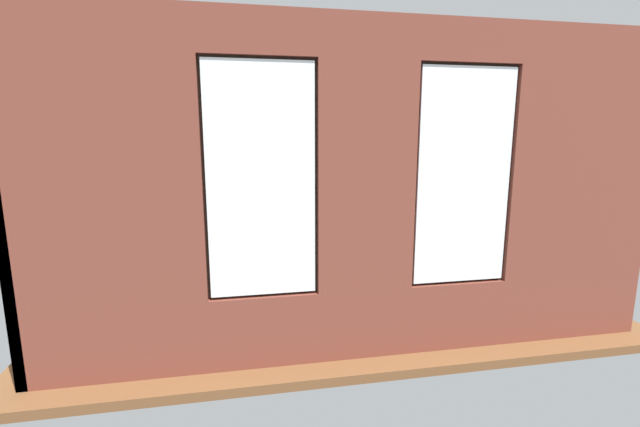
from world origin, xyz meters
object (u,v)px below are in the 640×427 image
at_px(couch_left, 480,257).
at_px(potted_plant_corner_near_left, 434,217).
at_px(couch_by_window, 301,305).
at_px(tv_flatscreen, 111,251).
at_px(potted_plant_corner_far_left, 557,271).
at_px(media_console, 115,290).
at_px(coffee_table, 297,252).
at_px(remote_gray, 305,250).
at_px(potted_plant_by_left_couch, 420,231).
at_px(table_plant_small, 297,242).
at_px(cup_ceramic, 272,249).
at_px(candle_jar, 286,244).
at_px(potted_plant_near_tv, 139,286).
at_px(potted_plant_beside_window_right, 170,287).

xyz_separation_m(couch_left, potted_plant_corner_near_left, (-0.14, -1.98, 0.29)).
bearing_deg(couch_by_window, tv_flatscreen, -27.36).
xyz_separation_m(tv_flatscreen, potted_plant_corner_near_left, (-5.62, -2.17, -0.16)).
bearing_deg(potted_plant_corner_far_left, media_console, -13.21).
relative_size(coffee_table, remote_gray, 8.51).
bearing_deg(potted_plant_by_left_couch, potted_plant_corner_far_left, 100.62).
bearing_deg(couch_by_window, table_plant_small, -96.66).
distance_m(table_plant_small, tv_flatscreen, 2.79).
distance_m(coffee_table, media_console, 2.78).
bearing_deg(couch_left, coffee_table, -108.55).
height_order(cup_ceramic, potted_plant_corner_near_left, potted_plant_corner_near_left).
distance_m(candle_jar, remote_gray, 0.36).
height_order(coffee_table, media_console, media_console).
bearing_deg(tv_flatscreen, couch_left, -178.04).
relative_size(media_console, potted_plant_near_tv, 1.11).
bearing_deg(tv_flatscreen, potted_plant_beside_window_right, 125.45).
bearing_deg(coffee_table, potted_plant_by_left_couch, -164.46).
relative_size(coffee_table, potted_plant_by_left_couch, 2.13).
height_order(couch_left, potted_plant_corner_near_left, potted_plant_corner_near_left).
bearing_deg(potted_plant_near_tv, coffee_table, -135.39).
bearing_deg(couch_by_window, cup_ceramic, -85.02).
distance_m(couch_left, potted_plant_corner_near_left, 2.01).
bearing_deg(table_plant_small, coffee_table, -116.57).
height_order(media_console, potted_plant_near_tv, potted_plant_near_tv).
bearing_deg(remote_gray, potted_plant_by_left_couch, 153.59).
relative_size(couch_left, remote_gray, 12.21).
height_order(media_console, potted_plant_by_left_couch, potted_plant_by_left_couch).
distance_m(potted_plant_near_tv, potted_plant_corner_far_left, 5.10).
bearing_deg(potted_plant_by_left_couch, potted_plant_corner_near_left, -135.75).
xyz_separation_m(coffee_table, cup_ceramic, (0.43, 0.12, 0.10)).
bearing_deg(cup_ceramic, potted_plant_near_tv, 49.71).
xyz_separation_m(couch_by_window, remote_gray, (-0.36, -2.06, 0.09)).
bearing_deg(couch_by_window, remote_gray, -99.97).
distance_m(couch_left, remote_gray, 2.85).
distance_m(table_plant_small, potted_plant_corner_near_left, 3.25).
height_order(candle_jar, tv_flatscreen, tv_flatscreen).
height_order(cup_ceramic, remote_gray, cup_ceramic).
bearing_deg(potted_plant_near_tv, media_console, -62.40).
height_order(coffee_table, potted_plant_beside_window_right, potted_plant_beside_window_right).
bearing_deg(potted_plant_beside_window_right, couch_by_window, -176.55).
bearing_deg(coffee_table, cup_ceramic, 14.88).
bearing_deg(media_console, tv_flatscreen, -90.00).
bearing_deg(potted_plant_corner_far_left, potted_plant_corner_near_left, -89.66).
bearing_deg(media_console, potted_plant_by_left_couch, -162.02).
bearing_deg(potted_plant_corner_near_left, potted_plant_beside_window_right, 36.51).
distance_m(remote_gray, potted_plant_beside_window_right, 2.81).
relative_size(tv_flatscreen, potted_plant_beside_window_right, 0.71).
distance_m(couch_left, media_console, 5.49).
xyz_separation_m(media_console, potted_plant_beside_window_right, (-0.93, 1.30, 0.45)).
height_order(candle_jar, table_plant_small, table_plant_small).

